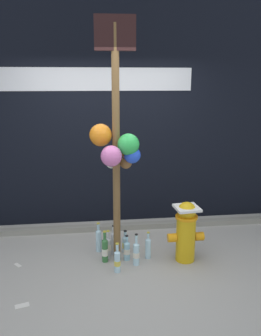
{
  "coord_description": "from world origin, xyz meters",
  "views": [
    {
      "loc": [
        -0.3,
        -3.59,
        2.16
      ],
      "look_at": [
        0.16,
        0.25,
        1.17
      ],
      "focal_mm": 36.89,
      "sensor_mm": 36.0,
      "label": 1
    }
  ],
  "objects_px": {
    "fire_hydrant": "(186,230)",
    "memorial_post": "(116,134)",
    "bottle_1": "(113,242)",
    "bottle_5": "(127,250)",
    "bottle_7": "(117,261)",
    "bottle_4": "(108,247)",
    "bottle_6": "(136,253)",
    "bottle_0": "(99,239)",
    "bottle_3": "(148,247)",
    "bottle_2": "(105,250)",
    "bottle_8": "(125,243)"
  },
  "relations": [
    {
      "from": "fire_hydrant",
      "to": "memorial_post",
      "type": "bearing_deg",
      "value": 176.54
    },
    {
      "from": "bottle_1",
      "to": "bottle_5",
      "type": "relative_size",
      "value": 1.22
    },
    {
      "from": "bottle_1",
      "to": "bottle_7",
      "type": "height_order",
      "value": "bottle_1"
    },
    {
      "from": "memorial_post",
      "to": "bottle_7",
      "type": "bearing_deg",
      "value": -93.82
    },
    {
      "from": "bottle_4",
      "to": "bottle_6",
      "type": "xyz_separation_m",
      "value": [
        0.32,
        -0.22,
        0.01
      ]
    },
    {
      "from": "bottle_0",
      "to": "bottle_3",
      "type": "height_order",
      "value": "bottle_0"
    },
    {
      "from": "bottle_1",
      "to": "bottle_2",
      "type": "height_order",
      "value": "bottle_2"
    },
    {
      "from": "bottle_3",
      "to": "bottle_4",
      "type": "distance_m",
      "value": 0.5
    },
    {
      "from": "memorial_post",
      "to": "bottle_8",
      "type": "height_order",
      "value": "memorial_post"
    },
    {
      "from": "bottle_8",
      "to": "bottle_6",
      "type": "bearing_deg",
      "value": -73.99
    },
    {
      "from": "fire_hydrant",
      "to": "bottle_0",
      "type": "height_order",
      "value": "fire_hydrant"
    },
    {
      "from": "bottle_0",
      "to": "bottle_6",
      "type": "xyz_separation_m",
      "value": [
        0.44,
        -0.39,
        -0.01
      ]
    },
    {
      "from": "bottle_7",
      "to": "bottle_4",
      "type": "bearing_deg",
      "value": 103.24
    },
    {
      "from": "bottle_1",
      "to": "bottle_3",
      "type": "height_order",
      "value": "bottle_1"
    },
    {
      "from": "memorial_post",
      "to": "bottle_7",
      "type": "distance_m",
      "value": 1.46
    },
    {
      "from": "memorial_post",
      "to": "bottle_6",
      "type": "distance_m",
      "value": 1.45
    },
    {
      "from": "memorial_post",
      "to": "bottle_4",
      "type": "xyz_separation_m",
      "value": [
        -0.1,
        0.12,
        -1.44
      ]
    },
    {
      "from": "memorial_post",
      "to": "bottle_7",
      "type": "xyz_separation_m",
      "value": [
        -0.02,
        -0.23,
        -1.44
      ]
    },
    {
      "from": "bottle_4",
      "to": "bottle_1",
      "type": "bearing_deg",
      "value": 44.5
    },
    {
      "from": "bottle_1",
      "to": "bottle_5",
      "type": "bearing_deg",
      "value": -44.66
    },
    {
      "from": "bottle_5",
      "to": "bottle_6",
      "type": "bearing_deg",
      "value": -53.04
    },
    {
      "from": "fire_hydrant",
      "to": "bottle_5",
      "type": "distance_m",
      "value": 0.77
    },
    {
      "from": "bottle_2",
      "to": "bottle_0",
      "type": "bearing_deg",
      "value": 104.12
    },
    {
      "from": "bottle_1",
      "to": "fire_hydrant",
      "type": "bearing_deg",
      "value": -15.4
    },
    {
      "from": "fire_hydrant",
      "to": "bottle_1",
      "type": "xyz_separation_m",
      "value": [
        -0.87,
        0.24,
        -0.23
      ]
    },
    {
      "from": "bottle_2",
      "to": "bottle_4",
      "type": "bearing_deg",
      "value": 65.07
    },
    {
      "from": "bottle_3",
      "to": "bottle_5",
      "type": "bearing_deg",
      "value": -178.24
    },
    {
      "from": "bottle_5",
      "to": "bottle_8",
      "type": "height_order",
      "value": "bottle_5"
    },
    {
      "from": "bottle_6",
      "to": "bottle_7",
      "type": "bearing_deg",
      "value": -150.71
    },
    {
      "from": "bottle_0",
      "to": "bottle_3",
      "type": "xyz_separation_m",
      "value": [
        0.61,
        -0.25,
        -0.02
      ]
    },
    {
      "from": "bottle_1",
      "to": "bottle_3",
      "type": "xyz_separation_m",
      "value": [
        0.42,
        -0.15,
        -0.02
      ]
    },
    {
      "from": "fire_hydrant",
      "to": "bottle_5",
      "type": "height_order",
      "value": "fire_hydrant"
    },
    {
      "from": "bottle_5",
      "to": "bottle_7",
      "type": "bearing_deg",
      "value": -117.61
    },
    {
      "from": "fire_hydrant",
      "to": "bottle_0",
      "type": "relative_size",
      "value": 1.91
    },
    {
      "from": "memorial_post",
      "to": "fire_hydrant",
      "type": "bearing_deg",
      "value": -3.46
    },
    {
      "from": "fire_hydrant",
      "to": "bottle_2",
      "type": "relative_size",
      "value": 1.88
    },
    {
      "from": "memorial_post",
      "to": "bottle_4",
      "type": "bearing_deg",
      "value": 128.92
    },
    {
      "from": "bottle_1",
      "to": "bottle_8",
      "type": "xyz_separation_m",
      "value": [
        0.16,
        0.05,
        -0.05
      ]
    },
    {
      "from": "bottle_0",
      "to": "bottle_8",
      "type": "bearing_deg",
      "value": -8.98
    },
    {
      "from": "memorial_post",
      "to": "fire_hydrant",
      "type": "relative_size",
      "value": 3.74
    },
    {
      "from": "fire_hydrant",
      "to": "bottle_7",
      "type": "distance_m",
      "value": 0.91
    },
    {
      "from": "memorial_post",
      "to": "bottle_5",
      "type": "height_order",
      "value": "memorial_post"
    },
    {
      "from": "bottle_3",
      "to": "bottle_5",
      "type": "xyz_separation_m",
      "value": [
        -0.27,
        -0.01,
        -0.02
      ]
    },
    {
      "from": "bottle_3",
      "to": "memorial_post",
      "type": "bearing_deg",
      "value": -173.66
    },
    {
      "from": "bottle_1",
      "to": "bottle_0",
      "type": "bearing_deg",
      "value": 149.96
    },
    {
      "from": "memorial_post",
      "to": "bottle_3",
      "type": "height_order",
      "value": "memorial_post"
    },
    {
      "from": "bottle_5",
      "to": "bottle_6",
      "type": "height_order",
      "value": "bottle_6"
    },
    {
      "from": "fire_hydrant",
      "to": "bottle_3",
      "type": "relative_size",
      "value": 2.15
    },
    {
      "from": "bottle_0",
      "to": "bottle_1",
      "type": "height_order",
      "value": "bottle_1"
    },
    {
      "from": "bottle_5",
      "to": "memorial_post",
      "type": "bearing_deg",
      "value": -164.15
    }
  ]
}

